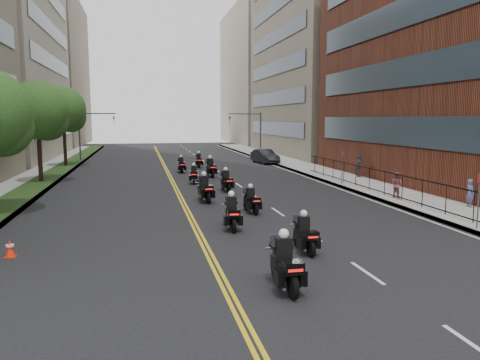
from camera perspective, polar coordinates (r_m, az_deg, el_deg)
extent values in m
plane|color=black|center=(14.63, 3.74, -12.08)|extent=(160.00, 160.00, 0.00)
cube|color=gray|center=(41.66, 10.36, 0.79)|extent=(4.00, 90.00, 0.15)
cube|color=gray|center=(39.43, -23.92, -0.12)|extent=(4.00, 90.00, 0.15)
cube|color=#1E3714|center=(39.26, -22.79, 0.05)|extent=(2.00, 90.00, 0.04)
cube|color=#333F4C|center=(35.09, 18.44, 4.88)|extent=(0.12, 25.80, 1.80)
cube|color=#333F4C|center=(35.15, 18.72, 11.41)|extent=(0.12, 25.80, 1.80)
cube|color=#333F4C|center=(35.67, 19.00, 17.82)|extent=(0.12, 25.80, 1.80)
cube|color=#7B6B59|center=(67.02, 10.76, 16.11)|extent=(15.00, 28.00, 30.00)
cube|color=#333F4C|center=(63.78, 4.19, 6.29)|extent=(0.12, 24.08, 1.80)
cube|color=#333F4C|center=(63.81, 4.23, 9.89)|extent=(0.12, 24.08, 1.80)
cube|color=#333F4C|center=(64.10, 4.26, 13.46)|extent=(0.12, 24.08, 1.80)
cube|color=#333F4C|center=(64.63, 4.30, 16.99)|extent=(0.12, 24.08, 1.80)
cube|color=#333F4C|center=(65.41, 4.34, 20.45)|extent=(0.12, 24.08, 1.80)
cube|color=#9F9180|center=(95.03, 3.58, 12.45)|extent=(15.00, 28.00, 26.00)
cube|color=#333F4C|center=(62.11, -21.51, 5.76)|extent=(0.12, 24.08, 1.80)
cube|color=#333F4C|center=(62.15, -21.69, 9.44)|extent=(0.12, 24.08, 1.80)
cube|color=#333F4C|center=(62.44, -21.88, 13.11)|extent=(0.12, 24.08, 1.80)
cube|color=#333F4C|center=(62.99, -22.06, 16.72)|extent=(0.12, 24.08, 1.80)
cube|color=#7B6B59|center=(93.41, -23.71, 11.93)|extent=(16.00, 28.00, 26.00)
cube|color=black|center=(29.44, 18.23, 0.73)|extent=(0.05, 28.00, 0.05)
cube|color=black|center=(29.61, 18.12, -1.77)|extent=(0.05, 28.00, 0.05)
sphere|color=#214B19|center=(26.55, -27.03, 5.83)|extent=(3.08, 3.08, 3.08)
cylinder|color=black|center=(38.06, -23.25, 3.41)|extent=(0.32, 0.32, 5.11)
sphere|color=#214B19|center=(37.99, -23.48, 7.81)|extent=(4.40, 4.40, 4.40)
sphere|color=#214B19|center=(38.27, -22.42, 6.76)|extent=(3.08, 3.08, 3.08)
cylinder|color=black|center=(49.86, -20.60, 4.55)|extent=(0.32, 0.32, 5.39)
sphere|color=#214B19|center=(49.82, -20.76, 8.09)|extent=(4.40, 4.40, 4.40)
sphere|color=#214B19|center=(50.12, -19.97, 7.24)|extent=(3.08, 3.08, 3.08)
cylinder|color=#3F3F44|center=(57.10, 2.52, 5.46)|extent=(0.18, 0.18, 5.60)
cylinder|color=#3F3F44|center=(56.60, 0.56, 8.08)|extent=(4.00, 0.14, 0.14)
imported|color=black|center=(56.24, -1.25, 7.26)|extent=(0.16, 0.20, 1.00)
cylinder|color=#3F3F44|center=(55.70, -18.97, 5.00)|extent=(0.18, 0.18, 5.60)
cylinder|color=#3F3F44|center=(55.46, -17.02, 7.76)|extent=(4.00, 0.14, 0.14)
imported|color=black|center=(55.33, -15.12, 7.00)|extent=(0.16, 0.20, 1.00)
cylinder|color=black|center=(13.15, 6.46, -12.77)|extent=(0.15, 0.71, 0.71)
cylinder|color=black|center=(14.66, 4.40, -10.58)|extent=(0.15, 0.71, 0.71)
cube|color=black|center=(13.81, 5.38, -10.47)|extent=(0.45, 1.41, 0.42)
cube|color=silver|center=(13.93, 5.31, -11.34)|extent=(0.40, 0.58, 0.31)
cube|color=black|center=(12.97, 6.49, -10.52)|extent=(0.55, 0.44, 0.33)
cube|color=red|center=(12.78, 6.80, -10.90)|extent=(0.42, 0.03, 0.07)
cube|color=black|center=(13.70, 5.35, -8.33)|extent=(0.46, 0.29, 0.65)
sphere|color=white|center=(13.60, 5.36, -6.54)|extent=(0.30, 0.30, 0.30)
cylinder|color=black|center=(16.95, 8.64, -8.26)|extent=(0.13, 0.63, 0.63)
cylinder|color=black|center=(18.29, 6.97, -7.05)|extent=(0.13, 0.63, 0.63)
cube|color=black|center=(17.55, 7.79, -6.82)|extent=(0.40, 1.25, 0.37)
cube|color=silver|center=(17.65, 7.73, -7.45)|extent=(0.36, 0.51, 0.28)
cube|color=black|center=(16.83, 8.68, -6.69)|extent=(0.48, 0.39, 0.30)
cube|color=red|center=(16.66, 8.92, -6.91)|extent=(0.37, 0.03, 0.06)
cube|color=black|center=(17.49, 7.76, -5.32)|extent=(0.41, 0.26, 0.57)
sphere|color=white|center=(17.41, 7.78, -4.06)|extent=(0.27, 0.27, 0.27)
cylinder|color=black|center=(20.20, -0.76, -5.50)|extent=(0.19, 0.70, 0.69)
cylinder|color=black|center=(21.77, -1.30, -4.55)|extent=(0.19, 0.70, 0.69)
cube|color=black|center=(20.92, -1.04, -4.25)|extent=(0.52, 1.39, 0.41)
cube|color=silver|center=(21.02, -1.06, -4.84)|extent=(0.42, 0.58, 0.30)
cube|color=black|center=(20.08, -0.76, -4.04)|extent=(0.56, 0.46, 0.32)
cube|color=red|center=(19.88, -0.69, -4.22)|extent=(0.41, 0.06, 0.07)
cube|color=black|center=(20.87, -1.06, -2.86)|extent=(0.46, 0.31, 0.63)
sphere|color=white|center=(20.81, -1.07, -1.70)|extent=(0.29, 0.29, 0.29)
cylinder|color=black|center=(23.82, 1.90, -3.58)|extent=(0.19, 0.62, 0.61)
cylinder|color=black|center=(25.15, 0.76, -2.98)|extent=(0.19, 0.62, 0.61)
cube|color=black|center=(24.44, 1.32, -2.69)|extent=(0.51, 1.25, 0.36)
cube|color=silver|center=(24.51, 1.28, -3.15)|extent=(0.40, 0.53, 0.27)
cube|color=black|center=(23.73, 1.91, -2.47)|extent=(0.51, 0.43, 0.29)
cube|color=red|center=(23.56, 2.07, -2.59)|extent=(0.36, 0.07, 0.06)
cube|color=black|center=(24.40, 1.29, -1.63)|extent=(0.42, 0.30, 0.56)
sphere|color=white|center=(24.35, 1.28, -0.74)|extent=(0.26, 0.26, 0.26)
cylinder|color=black|center=(26.91, -3.91, -2.18)|extent=(0.24, 0.74, 0.73)
cylinder|color=black|center=(28.54, -4.81, -1.62)|extent=(0.24, 0.74, 0.73)
cube|color=black|center=(27.68, -4.38, -1.28)|extent=(0.62, 1.49, 0.43)
cube|color=silver|center=(27.77, -4.40, -1.77)|extent=(0.47, 0.63, 0.32)
cube|color=black|center=(26.82, -3.92, -1.01)|extent=(0.61, 0.51, 0.34)
cube|color=red|center=(26.61, -3.80, -1.12)|extent=(0.43, 0.08, 0.07)
cube|color=black|center=(27.65, -4.42, -0.17)|extent=(0.50, 0.35, 0.66)
sphere|color=white|center=(27.61, -4.43, 0.76)|extent=(0.31, 0.31, 0.31)
cylinder|color=black|center=(30.86, -1.38, -0.97)|extent=(0.18, 0.67, 0.66)
cylinder|color=black|center=(32.35, -2.07, -0.57)|extent=(0.18, 0.67, 0.66)
cube|color=black|center=(31.57, -1.74, -0.28)|extent=(0.50, 1.33, 0.39)
cube|color=silver|center=(31.65, -1.76, -0.67)|extent=(0.40, 0.56, 0.29)
cube|color=black|center=(30.79, -1.39, -0.04)|extent=(0.53, 0.44, 0.31)
cube|color=red|center=(30.60, -1.29, -0.12)|extent=(0.39, 0.06, 0.07)
cube|color=black|center=(31.55, -1.76, 0.61)|extent=(0.44, 0.30, 0.60)
sphere|color=white|center=(31.52, -1.77, 1.34)|extent=(0.28, 0.28, 0.28)
cylinder|color=black|center=(34.83, -5.63, -0.05)|extent=(0.20, 0.64, 0.63)
cylinder|color=black|center=(36.29, -5.64, 0.26)|extent=(0.20, 0.64, 0.63)
cube|color=black|center=(35.53, -5.64, 0.52)|extent=(0.52, 1.28, 0.37)
cube|color=silver|center=(35.60, -5.63, 0.19)|extent=(0.40, 0.54, 0.28)
cube|color=black|center=(34.77, -5.64, 0.73)|extent=(0.52, 0.44, 0.29)
cube|color=red|center=(34.58, -5.64, 0.67)|extent=(0.37, 0.07, 0.06)
cube|color=black|center=(35.52, -5.65, 1.27)|extent=(0.43, 0.30, 0.57)
sphere|color=white|center=(35.49, -5.66, 1.89)|extent=(0.27, 0.27, 0.27)
cylinder|color=black|center=(38.43, -3.37, 0.77)|extent=(0.20, 0.74, 0.73)
cylinder|color=black|center=(40.11, -3.89, 1.05)|extent=(0.20, 0.74, 0.73)
cube|color=black|center=(39.23, -3.64, 1.35)|extent=(0.54, 1.48, 0.43)
cube|color=silver|center=(39.31, -3.66, 1.00)|extent=(0.45, 0.62, 0.32)
cube|color=black|center=(38.37, -3.38, 1.60)|extent=(0.59, 0.49, 0.34)
cube|color=red|center=(38.15, -3.31, 1.54)|extent=(0.43, 0.06, 0.08)
cube|color=black|center=(39.23, -3.67, 2.14)|extent=(0.49, 0.33, 0.67)
sphere|color=white|center=(39.20, -3.67, 2.80)|extent=(0.31, 0.31, 0.31)
cylinder|color=black|center=(41.98, -7.05, 1.25)|extent=(0.16, 0.65, 0.65)
cylinder|color=black|center=(43.48, -7.31, 1.46)|extent=(0.16, 0.65, 0.65)
cube|color=black|center=(42.70, -7.19, 1.71)|extent=(0.45, 1.30, 0.38)
cube|color=silver|center=(42.77, -7.19, 1.43)|extent=(0.38, 0.54, 0.29)
cube|color=black|center=(41.93, -7.06, 1.92)|extent=(0.51, 0.42, 0.30)
cube|color=red|center=(41.73, -7.03, 1.87)|extent=(0.38, 0.04, 0.07)
cube|color=black|center=(42.70, -7.21, 2.35)|extent=(0.43, 0.28, 0.59)
sphere|color=white|center=(42.68, -7.22, 2.89)|extent=(0.28, 0.28, 0.28)
cylinder|color=black|center=(45.95, -4.98, 1.83)|extent=(0.16, 0.67, 0.67)
cylinder|color=black|center=(47.51, -5.14, 2.02)|extent=(0.16, 0.67, 0.67)
cube|color=black|center=(46.70, -5.06, 2.26)|extent=(0.46, 1.34, 0.39)
cube|color=silver|center=(46.77, -5.06, 1.99)|extent=(0.39, 0.55, 0.29)
cube|color=black|center=(45.90, -4.98, 2.47)|extent=(0.52, 0.43, 0.31)
cube|color=red|center=(45.70, -4.96, 2.42)|extent=(0.39, 0.04, 0.07)
cube|color=black|center=(46.71, -5.07, 2.87)|extent=(0.44, 0.29, 0.61)
sphere|color=white|center=(46.69, -5.08, 3.37)|extent=(0.28, 0.28, 0.28)
imported|color=black|center=(51.01, 3.04, 2.90)|extent=(2.32, 4.82, 1.52)
imported|color=#525E97|center=(28.02, 26.25, -1.43)|extent=(0.39, 0.57, 1.52)
imported|color=#85484D|center=(29.54, 18.60, -0.57)|extent=(0.80, 0.91, 1.56)
imported|color=#43424A|center=(39.13, 14.29, 1.68)|extent=(0.65, 1.12, 1.80)
cube|color=#FF270D|center=(18.78, -26.18, -8.35)|extent=(0.38, 0.38, 0.03)
cone|color=#FF270D|center=(18.70, -26.24, -7.45)|extent=(0.36, 0.36, 0.64)
cylinder|color=silver|center=(18.68, -26.25, -7.18)|extent=(0.28, 0.28, 0.07)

